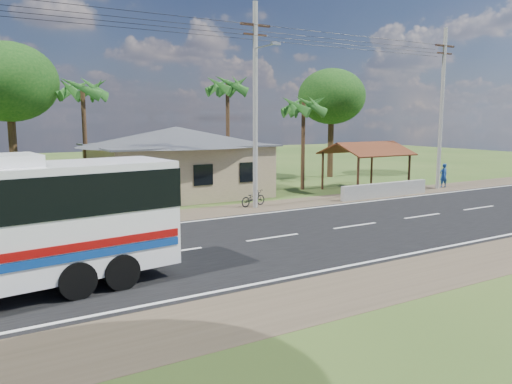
# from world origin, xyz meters

# --- Properties ---
(ground) EXTENTS (120.00, 120.00, 0.00)m
(ground) POSITION_xyz_m (0.00, 0.00, 0.00)
(ground) COLOR #2F4D1B
(ground) RESTS_ON ground
(road) EXTENTS (120.00, 16.00, 0.03)m
(road) POSITION_xyz_m (0.00, 0.00, 0.01)
(road) COLOR black
(road) RESTS_ON ground
(house) EXTENTS (12.40, 10.00, 5.00)m
(house) POSITION_xyz_m (1.00, 13.00, 2.64)
(house) COLOR tan
(house) RESTS_ON ground
(waiting_shed) EXTENTS (5.20, 4.48, 3.35)m
(waiting_shed) POSITION_xyz_m (13.00, 8.50, 2.73)
(waiting_shed) COLOR #3A2115
(waiting_shed) RESTS_ON ground
(concrete_barrier) EXTENTS (7.00, 0.30, 0.90)m
(concrete_barrier) POSITION_xyz_m (12.00, 5.60, 0.45)
(concrete_barrier) COLOR #9E9E99
(concrete_barrier) RESTS_ON ground
(utility_poles) EXTENTS (32.80, 2.22, 11.00)m
(utility_poles) POSITION_xyz_m (2.67, 6.49, 5.77)
(utility_poles) COLOR #9E9E99
(utility_poles) RESTS_ON ground
(palm_near) EXTENTS (2.80, 2.80, 6.70)m
(palm_near) POSITION_xyz_m (9.50, 11.00, 5.71)
(palm_near) COLOR #47301E
(palm_near) RESTS_ON ground
(palm_mid) EXTENTS (2.80, 2.80, 8.20)m
(palm_mid) POSITION_xyz_m (6.00, 15.50, 7.16)
(palm_mid) COLOR #47301E
(palm_mid) RESTS_ON ground
(palm_far) EXTENTS (2.80, 2.80, 7.70)m
(palm_far) POSITION_xyz_m (-4.00, 16.00, 6.68)
(palm_far) COLOR #47301E
(palm_far) RESTS_ON ground
(tree_behind_house) EXTENTS (6.00, 6.00, 9.61)m
(tree_behind_house) POSITION_xyz_m (-8.00, 18.00, 7.12)
(tree_behind_house) COLOR #47301E
(tree_behind_house) RESTS_ON ground
(tree_behind_shed) EXTENTS (5.60, 5.60, 9.02)m
(tree_behind_shed) POSITION_xyz_m (16.00, 16.00, 6.68)
(tree_behind_shed) COLOR #47301E
(tree_behind_shed) RESTS_ON ground
(motorcycle) EXTENTS (1.83, 0.98, 0.91)m
(motorcycle) POSITION_xyz_m (3.14, 6.97, 0.46)
(motorcycle) COLOR black
(motorcycle) RESTS_ON ground
(person) EXTENTS (0.68, 0.51, 1.72)m
(person) POSITION_xyz_m (18.83, 6.69, 0.86)
(person) COLOR navy
(person) RESTS_ON ground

